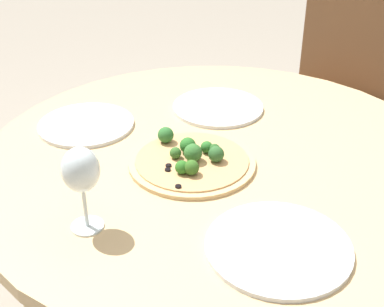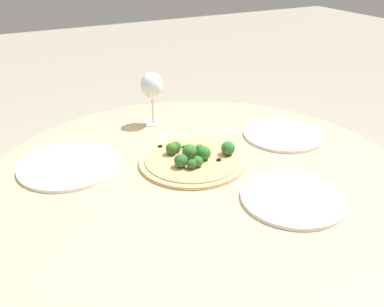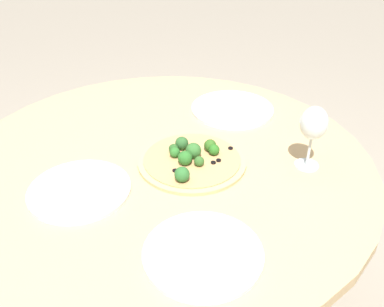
{
  "view_description": "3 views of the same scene",
  "coord_description": "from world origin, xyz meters",
  "px_view_note": "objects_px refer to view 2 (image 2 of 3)",
  "views": [
    {
      "loc": [
        -0.93,
        -0.66,
        1.38
      ],
      "look_at": [
        -0.08,
        0.02,
        0.74
      ],
      "focal_mm": 50.0,
      "sensor_mm": 36.0,
      "label": 1
    },
    {
      "loc": [
        0.87,
        -0.48,
        1.29
      ],
      "look_at": [
        -0.08,
        0.02,
        0.74
      ],
      "focal_mm": 40.0,
      "sensor_mm": 36.0,
      "label": 2
    },
    {
      "loc": [
        -0.09,
        1.01,
        1.38
      ],
      "look_at": [
        -0.08,
        0.02,
        0.74
      ],
      "focal_mm": 40.0,
      "sensor_mm": 36.0,
      "label": 3
    }
  ],
  "objects_px": {
    "plate_near": "(293,198)",
    "plate_side": "(69,166)",
    "pizza": "(193,159)",
    "wine_glass": "(152,87)",
    "plate_far": "(283,135)"
  },
  "relations": [
    {
      "from": "plate_near",
      "to": "plate_far",
      "type": "height_order",
      "value": "same"
    },
    {
      "from": "plate_near",
      "to": "plate_side",
      "type": "bearing_deg",
      "value": -133.11
    },
    {
      "from": "pizza",
      "to": "plate_near",
      "type": "distance_m",
      "value": 0.31
    },
    {
      "from": "plate_near",
      "to": "plate_far",
      "type": "relative_size",
      "value": 1.01
    },
    {
      "from": "pizza",
      "to": "wine_glass",
      "type": "xyz_separation_m",
      "value": [
        -0.32,
        0.01,
        0.12
      ]
    },
    {
      "from": "wine_glass",
      "to": "plate_near",
      "type": "height_order",
      "value": "wine_glass"
    },
    {
      "from": "pizza",
      "to": "plate_far",
      "type": "relative_size",
      "value": 1.18
    },
    {
      "from": "pizza",
      "to": "plate_side",
      "type": "height_order",
      "value": "pizza"
    },
    {
      "from": "plate_side",
      "to": "wine_glass",
      "type": "bearing_deg",
      "value": 118.46
    },
    {
      "from": "plate_near",
      "to": "pizza",
      "type": "bearing_deg",
      "value": -155.39
    },
    {
      "from": "plate_near",
      "to": "plate_side",
      "type": "height_order",
      "value": "same"
    },
    {
      "from": "plate_far",
      "to": "plate_side",
      "type": "distance_m",
      "value": 0.67
    },
    {
      "from": "wine_glass",
      "to": "plate_side",
      "type": "bearing_deg",
      "value": -61.54
    },
    {
      "from": "wine_glass",
      "to": "plate_far",
      "type": "height_order",
      "value": "wine_glass"
    },
    {
      "from": "pizza",
      "to": "wine_glass",
      "type": "distance_m",
      "value": 0.34
    }
  ]
}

